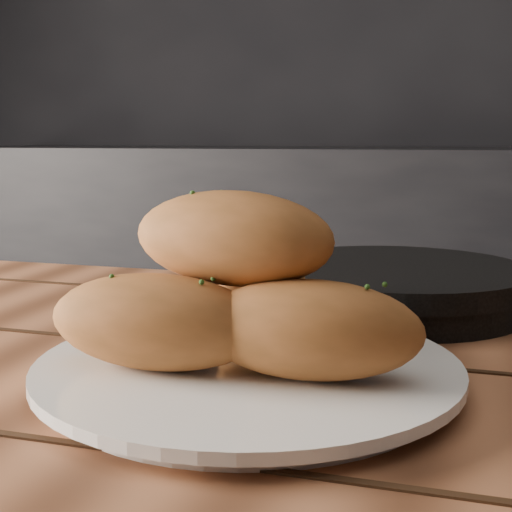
% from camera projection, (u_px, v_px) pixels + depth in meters
% --- Properties ---
extents(counter, '(2.80, 0.60, 0.90)m').
position_uv_depth(counter, '(452.00, 327.00, 1.81)').
color(counter, black).
rests_on(counter, ground).
extents(plate, '(0.30, 0.30, 0.02)m').
position_uv_depth(plate, '(248.00, 372.00, 0.51)').
color(plate, white).
rests_on(plate, table).
extents(bread_rolls, '(0.26, 0.20, 0.12)m').
position_uv_depth(bread_rolls, '(239.00, 297.00, 0.50)').
color(bread_rolls, '#A45D2D').
rests_on(bread_rolls, plate).
extents(skillet, '(0.39, 0.27, 0.05)m').
position_uv_depth(skillet, '(397.00, 286.00, 0.73)').
color(skillet, black).
rests_on(skillet, table).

